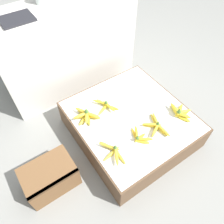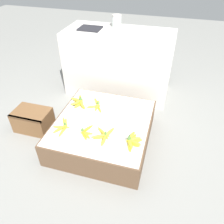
{
  "view_description": "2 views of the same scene",
  "coord_description": "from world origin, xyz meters",
  "px_view_note": "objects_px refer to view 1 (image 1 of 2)",
  "views": [
    {
      "loc": [
        -0.78,
        -0.85,
        1.7
      ],
      "look_at": [
        -0.13,
        0.1,
        0.29
      ],
      "focal_mm": 35.0,
      "sensor_mm": 36.0,
      "label": 1
    },
    {
      "loc": [
        0.54,
        -1.55,
        1.65
      ],
      "look_at": [
        0.08,
        0.05,
        0.35
      ],
      "focal_mm": 35.0,
      "sensor_mm": 36.0,
      "label": 2
    }
  ],
  "objects_px": {
    "banana_bunch_front_midleft": "(139,137)",
    "banana_bunch_middle_left": "(86,116)",
    "banana_bunch_front_right": "(180,112)",
    "banana_bunch_middle_midleft": "(106,105)",
    "banana_bunch_front_midright": "(156,126)",
    "wooden_crate": "(50,177)",
    "banana_bunch_front_left": "(113,151)"
  },
  "relations": [
    {
      "from": "banana_bunch_middle_left",
      "to": "banana_bunch_front_left",
      "type": "bearing_deg",
      "value": -89.99
    },
    {
      "from": "wooden_crate",
      "to": "banana_bunch_middle_midleft",
      "type": "xyz_separation_m",
      "value": [
        0.66,
        0.24,
        0.16
      ]
    },
    {
      "from": "banana_bunch_front_midleft",
      "to": "banana_bunch_middle_left",
      "type": "height_order",
      "value": "banana_bunch_middle_left"
    },
    {
      "from": "banana_bunch_middle_left",
      "to": "banana_bunch_front_right",
      "type": "bearing_deg",
      "value": -31.62
    },
    {
      "from": "wooden_crate",
      "to": "banana_bunch_front_midleft",
      "type": "bearing_deg",
      "value": -14.2
    },
    {
      "from": "wooden_crate",
      "to": "banana_bunch_front_midright",
      "type": "distance_m",
      "value": 0.91
    },
    {
      "from": "wooden_crate",
      "to": "banana_bunch_middle_left",
      "type": "distance_m",
      "value": 0.55
    },
    {
      "from": "banana_bunch_middle_midleft",
      "to": "banana_bunch_front_left",
      "type": "bearing_deg",
      "value": -116.16
    },
    {
      "from": "banana_bunch_front_midleft",
      "to": "banana_bunch_middle_midleft",
      "type": "height_order",
      "value": "banana_bunch_middle_midleft"
    },
    {
      "from": "banana_bunch_front_midleft",
      "to": "banana_bunch_middle_left",
      "type": "xyz_separation_m",
      "value": [
        -0.24,
        0.41,
        0.01
      ]
    },
    {
      "from": "wooden_crate",
      "to": "banana_bunch_middle_left",
      "type": "relative_size",
      "value": 1.76
    },
    {
      "from": "wooden_crate",
      "to": "banana_bunch_front_left",
      "type": "xyz_separation_m",
      "value": [
        0.46,
        -0.16,
        0.16
      ]
    },
    {
      "from": "banana_bunch_front_right",
      "to": "banana_bunch_middle_midleft",
      "type": "relative_size",
      "value": 1.03
    },
    {
      "from": "wooden_crate",
      "to": "banana_bunch_front_midright",
      "type": "xyz_separation_m",
      "value": [
        0.87,
        -0.17,
        0.17
      ]
    },
    {
      "from": "banana_bunch_front_midright",
      "to": "banana_bunch_middle_left",
      "type": "distance_m",
      "value": 0.58
    },
    {
      "from": "banana_bunch_front_midright",
      "to": "banana_bunch_middle_left",
      "type": "height_order",
      "value": "banana_bunch_middle_left"
    },
    {
      "from": "wooden_crate",
      "to": "banana_bunch_middle_midleft",
      "type": "distance_m",
      "value": 0.72
    },
    {
      "from": "banana_bunch_front_left",
      "to": "banana_bunch_front_midright",
      "type": "bearing_deg",
      "value": -1.28
    },
    {
      "from": "banana_bunch_middle_left",
      "to": "banana_bunch_middle_midleft",
      "type": "relative_size",
      "value": 0.96
    },
    {
      "from": "wooden_crate",
      "to": "banana_bunch_front_midright",
      "type": "relative_size",
      "value": 1.41
    },
    {
      "from": "banana_bunch_front_midleft",
      "to": "banana_bunch_front_right",
      "type": "bearing_deg",
      "value": -0.38
    },
    {
      "from": "banana_bunch_front_left",
      "to": "banana_bunch_middle_left",
      "type": "bearing_deg",
      "value": 90.01
    },
    {
      "from": "wooden_crate",
      "to": "banana_bunch_middle_left",
      "type": "xyz_separation_m",
      "value": [
        0.46,
        0.23,
        0.17
      ]
    },
    {
      "from": "banana_bunch_front_right",
      "to": "banana_bunch_middle_midleft",
      "type": "xyz_separation_m",
      "value": [
        -0.47,
        0.42,
        -0.01
      ]
    },
    {
      "from": "banana_bunch_front_midleft",
      "to": "banana_bunch_middle_left",
      "type": "relative_size",
      "value": 0.91
    },
    {
      "from": "banana_bunch_front_midleft",
      "to": "banana_bunch_middle_midleft",
      "type": "xyz_separation_m",
      "value": [
        -0.04,
        0.42,
        0.0
      ]
    },
    {
      "from": "banana_bunch_front_midleft",
      "to": "banana_bunch_middle_left",
      "type": "bearing_deg",
      "value": 120.08
    },
    {
      "from": "banana_bunch_front_midright",
      "to": "wooden_crate",
      "type": "bearing_deg",
      "value": 168.83
    },
    {
      "from": "wooden_crate",
      "to": "banana_bunch_front_midright",
      "type": "height_order",
      "value": "banana_bunch_front_midright"
    },
    {
      "from": "banana_bunch_front_right",
      "to": "banana_bunch_middle_midleft",
      "type": "distance_m",
      "value": 0.63
    },
    {
      "from": "banana_bunch_front_left",
      "to": "banana_bunch_front_right",
      "type": "height_order",
      "value": "banana_bunch_front_right"
    },
    {
      "from": "banana_bunch_front_left",
      "to": "banana_bunch_middle_midleft",
      "type": "distance_m",
      "value": 0.45
    }
  ]
}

